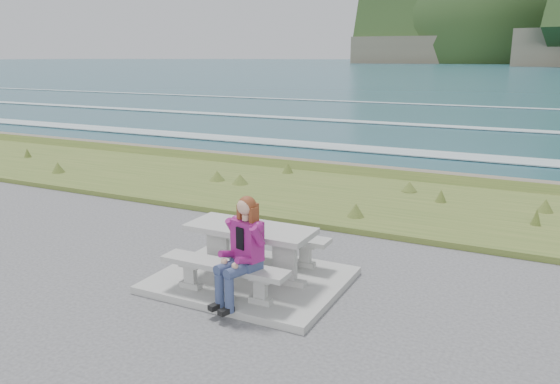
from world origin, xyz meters
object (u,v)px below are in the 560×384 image
at_px(bench_seaward, 273,239).
at_px(seated_woman, 239,266).
at_px(picnic_table, 250,238).
at_px(bench_landward, 224,270).

relative_size(bench_seaward, seated_woman, 1.30).
relative_size(picnic_table, bench_landward, 1.00).
bearing_deg(picnic_table, bench_seaward, 90.00).
xyz_separation_m(picnic_table, bench_seaward, (0.00, 0.70, -0.23)).
xyz_separation_m(bench_landward, seated_woman, (0.30, -0.13, 0.16)).
bearing_deg(seated_woman, bench_seaward, 118.87).
height_order(bench_landward, bench_seaward, same).
xyz_separation_m(picnic_table, bench_landward, (0.00, -0.70, -0.23)).
height_order(picnic_table, bench_seaward, picnic_table).
distance_m(bench_seaward, seated_woman, 1.56).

